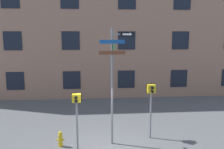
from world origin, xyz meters
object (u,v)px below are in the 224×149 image
(street_sign_pole, at_px, (114,76))
(pedestrian_signal_left, at_px, (77,105))
(pedestrian_signal_right, at_px, (151,96))
(fire_hydrant, at_px, (60,139))

(street_sign_pole, height_order, pedestrian_signal_left, street_sign_pole)
(street_sign_pole, height_order, pedestrian_signal_right, street_sign_pole)
(pedestrian_signal_left, height_order, fire_hydrant, pedestrian_signal_left)
(street_sign_pole, relative_size, fire_hydrant, 7.39)
(pedestrian_signal_right, bearing_deg, street_sign_pole, -165.52)
(street_sign_pole, xyz_separation_m, pedestrian_signal_left, (-1.55, -0.41, -1.14))
(pedestrian_signal_left, relative_size, fire_hydrant, 3.53)
(pedestrian_signal_right, bearing_deg, pedestrian_signal_left, -165.36)
(pedestrian_signal_left, height_order, pedestrian_signal_right, pedestrian_signal_right)
(street_sign_pole, relative_size, pedestrian_signal_left, 2.09)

